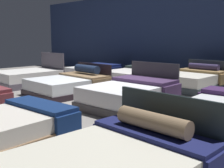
{
  "coord_description": "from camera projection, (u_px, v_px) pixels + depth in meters",
  "views": [
    {
      "loc": [
        5.05,
        -4.94,
        1.56
      ],
      "look_at": [
        0.12,
        0.37,
        0.36
      ],
      "focal_mm": 44.16,
      "sensor_mm": 36.0,
      "label": 1
    }
  ],
  "objects": [
    {
      "name": "bed_6",
      "position": [
        130.0,
        95.0,
        6.36
      ],
      "size": [
        1.62,
        2.13,
        0.96
      ],
      "rotation": [
        0.0,
        0.0,
        0.01
      ],
      "color": "#323135",
      "rests_on": "ground_plane"
    },
    {
      "name": "bed_5",
      "position": [
        69.0,
        85.0,
        7.88
      ],
      "size": [
        1.74,
        2.11,
        0.81
      ],
      "rotation": [
        0.0,
        0.0,
        -0.05
      ],
      "color": "black",
      "rests_on": "ground_plane"
    },
    {
      "name": "bed_4",
      "position": [
        29.0,
        78.0,
        9.31
      ],
      "size": [
        1.61,
        2.06,
        1.06
      ],
      "rotation": [
        0.0,
        0.0,
        -0.05
      ],
      "color": "#544D5A",
      "rests_on": "ground_plane"
    },
    {
      "name": "ground_plane",
      "position": [
        99.0,
        99.0,
        7.22
      ],
      "size": [
        18.0,
        18.0,
        0.02
      ],
      "primitive_type": "cube",
      "color": "gray"
    },
    {
      "name": "bed_2",
      "position": [
        1.0,
        128.0,
        4.18
      ],
      "size": [
        1.58,
        2.12,
        0.48
      ],
      "rotation": [
        0.0,
        0.0,
        0.05
      ],
      "color": "#8C694A",
      "rests_on": "ground_plane"
    },
    {
      "name": "bed_8",
      "position": [
        94.0,
        71.0,
        11.47
      ],
      "size": [
        1.58,
        2.04,
        0.48
      ],
      "rotation": [
        0.0,
        0.0,
        -0.01
      ],
      "color": "black",
      "rests_on": "ground_plane"
    },
    {
      "name": "showroom_back_wall",
      "position": [
        190.0,
        33.0,
        10.43
      ],
      "size": [
        18.0,
        0.06,
        3.5
      ],
      "primitive_type": "cube",
      "color": "navy",
      "rests_on": "ground_plane"
    },
    {
      "name": "bed_10",
      "position": [
        193.0,
        80.0,
        8.56
      ],
      "size": [
        1.55,
        2.0,
        0.86
      ],
      "rotation": [
        0.0,
        0.0,
        -0.04
      ],
      "color": "#2A3339",
      "rests_on": "ground_plane"
    },
    {
      "name": "bed_9",
      "position": [
        133.0,
        76.0,
        10.02
      ],
      "size": [
        1.61,
        1.97,
        0.51
      ],
      "rotation": [
        0.0,
        0.0,
        0.01
      ],
      "color": "#55515B",
      "rests_on": "ground_plane"
    }
  ]
}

